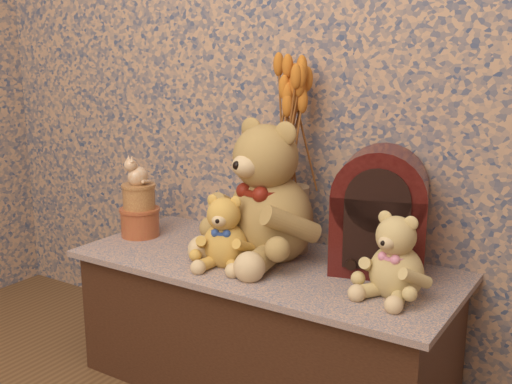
# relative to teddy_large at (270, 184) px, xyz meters

# --- Properties ---
(display_shelf) EXTENTS (1.24, 0.55, 0.44)m
(display_shelf) POSITION_rel_teddy_large_xyz_m (0.02, -0.06, -0.46)
(display_shelf) COLOR #394E75
(display_shelf) RESTS_ON ground
(teddy_large) EXTENTS (0.48, 0.53, 0.49)m
(teddy_large) POSITION_rel_teddy_large_xyz_m (0.00, 0.00, 0.00)
(teddy_large) COLOR olive
(teddy_large) RESTS_ON display_shelf
(teddy_medium) EXTENTS (0.25, 0.28, 0.24)m
(teddy_medium) POSITION_rel_teddy_large_xyz_m (-0.07, -0.15, -0.12)
(teddy_medium) COLOR gold
(teddy_medium) RESTS_ON display_shelf
(teddy_small) EXTENTS (0.24, 0.27, 0.25)m
(teddy_small) POSITION_rel_teddy_large_xyz_m (0.47, -0.10, -0.12)
(teddy_small) COLOR tan
(teddy_small) RESTS_ON display_shelf
(cathedral_radio) EXTENTS (0.32, 0.27, 0.38)m
(cathedral_radio) POSITION_rel_teddy_large_xyz_m (0.35, 0.06, -0.05)
(cathedral_radio) COLOR #3D0D0B
(cathedral_radio) RESTS_ON display_shelf
(ceramic_vase) EXTENTS (0.16, 0.16, 0.22)m
(ceramic_vase) POSITION_rel_teddy_large_xyz_m (0.02, 0.09, -0.13)
(ceramic_vase) COLOR tan
(ceramic_vase) RESTS_ON display_shelf
(dried_stalks) EXTENTS (0.27, 0.27, 0.39)m
(dried_stalks) POSITION_rel_teddy_large_xyz_m (0.02, 0.09, 0.17)
(dried_stalks) COLOR #C66A1F
(dried_stalks) RESTS_ON ceramic_vase
(biscuit_tin_lower) EXTENTS (0.14, 0.14, 0.10)m
(biscuit_tin_lower) POSITION_rel_teddy_large_xyz_m (-0.51, -0.07, -0.19)
(biscuit_tin_lower) COLOR #B97136
(biscuit_tin_lower) RESTS_ON display_shelf
(biscuit_tin_upper) EXTENTS (0.13, 0.13, 0.09)m
(biscuit_tin_upper) POSITION_rel_teddy_large_xyz_m (-0.51, -0.07, -0.10)
(biscuit_tin_upper) COLOR #DBAF60
(biscuit_tin_upper) RESTS_ON biscuit_tin_lower
(cat_figurine) EXTENTS (0.11, 0.11, 0.11)m
(cat_figurine) POSITION_rel_teddy_large_xyz_m (-0.51, -0.07, 0.00)
(cat_figurine) COLOR silver
(cat_figurine) RESTS_ON biscuit_tin_upper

